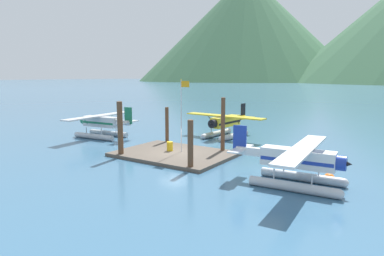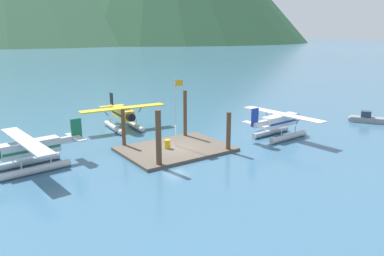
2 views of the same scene
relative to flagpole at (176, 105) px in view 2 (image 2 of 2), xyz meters
name	(u,v)px [view 2 (image 2 of 2)]	position (x,y,z in m)	size (l,w,h in m)	color
ground_plane	(175,151)	(-0.50, -0.56, -4.47)	(1200.00, 1200.00, 0.00)	#38607F
dock_platform	(175,149)	(-0.50, -0.56, -4.32)	(10.40, 7.59, 0.30)	brown
piling_near_left	(159,139)	(-4.23, -3.77, -1.92)	(0.50, 0.50, 5.10)	brown
piling_near_right	(228,132)	(3.52, -3.88, -2.46)	(0.45, 0.45, 4.00)	brown
piling_far_left	(124,129)	(-4.29, 3.21, -2.44)	(0.38, 0.38, 4.05)	brown
piling_far_right	(185,114)	(2.83, 2.67, -1.78)	(0.40, 0.40, 5.36)	brown
flagpole	(176,105)	(0.00, 0.00, 0.00)	(0.95, 0.10, 6.78)	silver
fuel_drum	(167,144)	(-1.25, -0.29, -3.73)	(0.62, 0.62, 0.88)	gold
mooring_buoy	(278,129)	(13.35, -1.40, -4.09)	(0.75, 0.75, 0.75)	orange
seaplane_white_stbd_aft	(280,124)	(11.67, -3.12, -2.89)	(7.97, 10.47, 3.84)	#B7BABF
seaplane_silver_port_fwd	(30,152)	(-13.43, 2.07, -2.89)	(7.96, 10.48, 3.84)	#B7BABF
seaplane_yellow_bow_centre	(123,116)	(-1.03, 10.46, -2.89)	(10.48, 7.97, 3.84)	#B7BABF
boat_grey_open_se	(367,119)	(26.52, -4.70, -3.98)	(3.51, 4.35, 1.50)	gray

